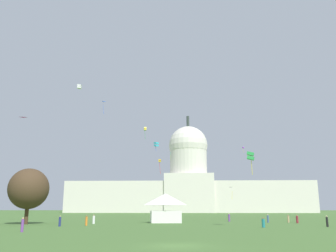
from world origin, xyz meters
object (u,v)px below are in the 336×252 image
object	(u,v)px
person_black_near_tree_east	(327,222)
person_maroon_front_left	(297,219)
person_navy_aisle_center	(60,221)
tree_west_mid	(29,189)
person_tan_front_center	(288,219)
kite_magenta_mid	(23,118)
person_teal_back_left	(263,223)
kite_white_mid	(79,87)
person_purple_lawn_far_left	(229,218)
kite_green_low	(251,156)
kite_turquoise_mid	(171,154)
kite_black_low	(233,189)
person_white_edge_east	(94,220)
kite_violet_high	(243,148)
capitol_building	(189,186)
kite_cyan_mid	(156,144)
person_purple_near_tree_west	(22,225)
kite_gold_low	(160,161)
person_orange_lawn_far_right	(86,221)
kite_blue_mid	(103,104)
person_denim_mid_left	(268,219)
event_tent	(166,208)

from	to	relation	value
person_black_near_tree_east	person_maroon_front_left	size ratio (longest dim) A/B	1.08
person_navy_aisle_center	tree_west_mid	bearing A→B (deg)	40.44
person_tan_front_center	kite_magenta_mid	distance (m)	60.50
person_teal_back_left	kite_white_mid	world-z (taller)	kite_white_mid
person_purple_lawn_far_left	kite_green_low	xyz separation A→B (m)	(0.97, -23.20, 10.34)
kite_turquoise_mid	person_tan_front_center	bearing A→B (deg)	-118.78
kite_black_low	person_white_edge_east	bearing A→B (deg)	121.40
kite_black_low	kite_violet_high	world-z (taller)	kite_violet_high
capitol_building	person_purple_lawn_far_left	bearing A→B (deg)	-87.33
kite_cyan_mid	kite_violet_high	size ratio (longest dim) A/B	0.79
person_navy_aisle_center	person_purple_near_tree_west	bearing A→B (deg)	170.59
kite_black_low	person_purple_lawn_far_left	bearing A→B (deg)	147.15
kite_violet_high	kite_black_low	bearing A→B (deg)	-128.34
person_tan_front_center	kite_gold_low	size ratio (longest dim) A/B	0.39
person_black_near_tree_east	person_maroon_front_left	xyz separation A→B (m)	(-0.56, 13.39, -0.09)
person_navy_aisle_center	person_tan_front_center	size ratio (longest dim) A/B	1.11
person_orange_lawn_far_right	kite_blue_mid	bearing A→B (deg)	-51.51
tree_west_mid	person_purple_lawn_far_left	xyz separation A→B (m)	(38.96, 14.72, -5.63)
kite_black_low	kite_gold_low	world-z (taller)	kite_gold_low
person_teal_back_left	kite_blue_mid	xyz separation A→B (m)	(-36.66, 46.85, 33.47)
kite_magenta_mid	person_orange_lawn_far_right	bearing A→B (deg)	-51.46
capitol_building	person_black_near_tree_east	bearing A→B (deg)	-83.26
person_white_edge_east	kite_blue_mid	size ratio (longest dim) A/B	0.44
tree_west_mid	person_orange_lawn_far_right	size ratio (longest dim) A/B	6.02
person_orange_lawn_far_right	person_white_edge_east	bearing A→B (deg)	-58.38
person_maroon_front_left	person_orange_lawn_far_right	bearing A→B (deg)	-175.93
kite_white_mid	kite_green_low	xyz separation A→B (m)	(34.60, -18.62, -18.93)
person_purple_lawn_far_left	kite_turquoise_mid	bearing A→B (deg)	17.69
kite_black_low	person_denim_mid_left	bearing A→B (deg)	158.97
kite_cyan_mid	kite_magenta_mid	bearing A→B (deg)	-176.80
kite_black_low	kite_green_low	bearing A→B (deg)	152.04
person_black_near_tree_east	kite_violet_high	distance (m)	145.36
person_navy_aisle_center	person_denim_mid_left	xyz separation A→B (m)	(37.16, 16.49, -0.01)
person_purple_lawn_far_left	kite_black_low	distance (m)	34.54
person_tan_front_center	kite_violet_high	world-z (taller)	kite_violet_high
tree_west_mid	person_maroon_front_left	size ratio (longest dim) A/B	6.38
event_tent	person_purple_near_tree_west	world-z (taller)	event_tent
person_tan_front_center	kite_turquoise_mid	size ratio (longest dim) A/B	0.35
person_navy_aisle_center	kite_black_low	world-z (taller)	kite_black_low
tree_west_mid	kite_blue_mid	world-z (taller)	kite_blue_mid
capitol_building	person_navy_aisle_center	size ratio (longest dim) A/B	87.31
person_teal_back_left	kite_gold_low	bearing A→B (deg)	76.35
person_white_edge_east	kite_magenta_mid	size ratio (longest dim) A/B	1.08
person_orange_lawn_far_right	person_white_edge_east	distance (m)	6.73
tree_west_mid	kite_magenta_mid	world-z (taller)	kite_magenta_mid
person_navy_aisle_center	person_purple_lawn_far_left	bearing A→B (deg)	-62.79
person_tan_front_center	capitol_building	bearing A→B (deg)	-143.19
person_purple_near_tree_west	person_black_near_tree_east	bearing A→B (deg)	-145.13
capitol_building	person_denim_mid_left	world-z (taller)	capitol_building
person_purple_near_tree_west	kite_turquoise_mid	distance (m)	148.43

